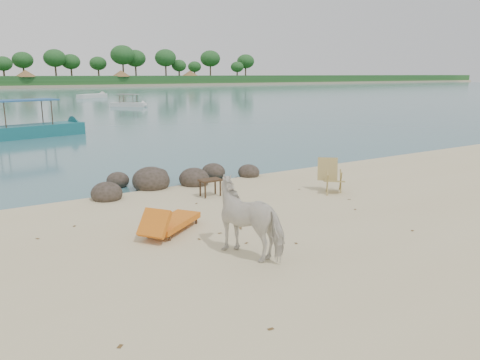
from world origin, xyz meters
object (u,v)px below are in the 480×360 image
at_px(boulders, 168,181).
at_px(boat_near, 24,106).
at_px(deck_chair, 334,177).
at_px(cow, 252,219).
at_px(side_table, 210,189).
at_px(lounge_chair, 173,219).

height_order(boulders, boat_near, boat_near).
bearing_deg(boulders, boat_near, 97.02).
bearing_deg(boat_near, deck_chair, -85.32).
height_order(boulders, cow, cow).
height_order(side_table, boat_near, boat_near).
bearing_deg(boulders, lounge_chair, -112.53).
relative_size(boulders, boat_near, 0.83).
bearing_deg(boat_near, lounge_chair, -101.52).
bearing_deg(boat_near, boulders, -94.97).
distance_m(cow, deck_chair, 5.80).
height_order(lounge_chair, boat_near, boat_near).
bearing_deg(lounge_chair, side_table, 9.68).
bearing_deg(side_table, boat_near, 97.20).
bearing_deg(deck_chair, boulders, 176.18).
bearing_deg(cow, boat_near, -107.77).
relative_size(side_table, deck_chair, 0.61).
distance_m(side_table, boat_near, 18.58).
distance_m(cow, boat_near, 22.95).
height_order(boulders, side_table, boulders).
relative_size(lounge_chair, boat_near, 0.27).
relative_size(boulders, lounge_chair, 3.07).
relative_size(lounge_chair, deck_chair, 1.90).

